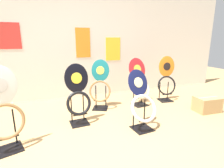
{
  "coord_description": "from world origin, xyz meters",
  "views": [
    {
      "loc": [
        -0.46,
        -1.53,
        1.28
      ],
      "look_at": [
        0.52,
        1.2,
        0.55
      ],
      "focal_mm": 28.0,
      "sensor_mm": 36.0,
      "label": 1
    }
  ],
  "objects_px": {
    "toilet_seat_display_crimson_swirl": "(139,83)",
    "toilet_seat_display_jazz_black": "(78,96)",
    "toilet_seat_display_orange_sun": "(166,80)",
    "toilet_seat_display_navy_moon": "(142,103)",
    "toilet_seat_display_teal_sax": "(100,87)",
    "toilet_seat_display_white_plain": "(3,111)",
    "storage_box": "(207,104)"
  },
  "relations": [
    {
      "from": "toilet_seat_display_crimson_swirl",
      "to": "toilet_seat_display_jazz_black",
      "type": "bearing_deg",
      "value": -161.4
    },
    {
      "from": "toilet_seat_display_orange_sun",
      "to": "toilet_seat_display_jazz_black",
      "type": "relative_size",
      "value": 1.02
    },
    {
      "from": "toilet_seat_display_navy_moon",
      "to": "toilet_seat_display_teal_sax",
      "type": "xyz_separation_m",
      "value": [
        -0.35,
        0.98,
        0.03
      ]
    },
    {
      "from": "toilet_seat_display_jazz_black",
      "to": "toilet_seat_display_crimson_swirl",
      "type": "xyz_separation_m",
      "value": [
        1.29,
        0.43,
        0.0
      ]
    },
    {
      "from": "toilet_seat_display_navy_moon",
      "to": "toilet_seat_display_white_plain",
      "type": "bearing_deg",
      "value": 177.71
    },
    {
      "from": "toilet_seat_display_white_plain",
      "to": "toilet_seat_display_jazz_black",
      "type": "bearing_deg",
      "value": 24.35
    },
    {
      "from": "toilet_seat_display_orange_sun",
      "to": "toilet_seat_display_teal_sax",
      "type": "distance_m",
      "value": 1.46
    },
    {
      "from": "toilet_seat_display_white_plain",
      "to": "toilet_seat_display_crimson_swirl",
      "type": "distance_m",
      "value": 2.36
    },
    {
      "from": "toilet_seat_display_teal_sax",
      "to": "toilet_seat_display_jazz_black",
      "type": "height_order",
      "value": "toilet_seat_display_jazz_black"
    },
    {
      "from": "toilet_seat_display_crimson_swirl",
      "to": "storage_box",
      "type": "height_order",
      "value": "toilet_seat_display_crimson_swirl"
    },
    {
      "from": "toilet_seat_display_crimson_swirl",
      "to": "storage_box",
      "type": "bearing_deg",
      "value": -36.81
    },
    {
      "from": "toilet_seat_display_crimson_swirl",
      "to": "toilet_seat_display_white_plain",
      "type": "bearing_deg",
      "value": -158.97
    },
    {
      "from": "toilet_seat_display_white_plain",
      "to": "toilet_seat_display_navy_moon",
      "type": "distance_m",
      "value": 1.76
    },
    {
      "from": "toilet_seat_display_orange_sun",
      "to": "toilet_seat_display_navy_moon",
      "type": "height_order",
      "value": "toilet_seat_display_orange_sun"
    },
    {
      "from": "toilet_seat_display_white_plain",
      "to": "toilet_seat_display_teal_sax",
      "type": "bearing_deg",
      "value": 32.92
    },
    {
      "from": "toilet_seat_display_jazz_black",
      "to": "storage_box",
      "type": "xyz_separation_m",
      "value": [
        2.29,
        -0.32,
        -0.31
      ]
    },
    {
      "from": "toilet_seat_display_jazz_black",
      "to": "toilet_seat_display_orange_sun",
      "type": "bearing_deg",
      "value": 13.02
    },
    {
      "from": "toilet_seat_display_teal_sax",
      "to": "toilet_seat_display_crimson_swirl",
      "type": "xyz_separation_m",
      "value": [
        0.8,
        -0.06,
        0.02
      ]
    },
    {
      "from": "toilet_seat_display_orange_sun",
      "to": "toilet_seat_display_teal_sax",
      "type": "xyz_separation_m",
      "value": [
        -1.46,
        0.04,
        -0.02
      ]
    },
    {
      "from": "toilet_seat_display_teal_sax",
      "to": "storage_box",
      "type": "xyz_separation_m",
      "value": [
        1.8,
        -0.81,
        -0.29
      ]
    },
    {
      "from": "toilet_seat_display_white_plain",
      "to": "toilet_seat_display_jazz_black",
      "type": "xyz_separation_m",
      "value": [
        0.91,
        0.41,
        -0.05
      ]
    },
    {
      "from": "toilet_seat_display_teal_sax",
      "to": "toilet_seat_display_crimson_swirl",
      "type": "height_order",
      "value": "toilet_seat_display_crimson_swirl"
    },
    {
      "from": "toilet_seat_display_navy_moon",
      "to": "toilet_seat_display_jazz_black",
      "type": "xyz_separation_m",
      "value": [
        -0.84,
        0.48,
        0.05
      ]
    },
    {
      "from": "toilet_seat_display_jazz_black",
      "to": "toilet_seat_display_crimson_swirl",
      "type": "height_order",
      "value": "toilet_seat_display_jazz_black"
    },
    {
      "from": "toilet_seat_display_white_plain",
      "to": "storage_box",
      "type": "xyz_separation_m",
      "value": [
        3.21,
        0.1,
        -0.36
      ]
    },
    {
      "from": "toilet_seat_display_jazz_black",
      "to": "toilet_seat_display_white_plain",
      "type": "bearing_deg",
      "value": -155.65
    },
    {
      "from": "toilet_seat_display_navy_moon",
      "to": "toilet_seat_display_jazz_black",
      "type": "distance_m",
      "value": 0.97
    },
    {
      "from": "toilet_seat_display_navy_moon",
      "to": "toilet_seat_display_crimson_swirl",
      "type": "height_order",
      "value": "toilet_seat_display_crimson_swirl"
    },
    {
      "from": "toilet_seat_display_orange_sun",
      "to": "toilet_seat_display_white_plain",
      "type": "distance_m",
      "value": 2.99
    },
    {
      "from": "toilet_seat_display_crimson_swirl",
      "to": "storage_box",
      "type": "xyz_separation_m",
      "value": [
        1.0,
        -0.75,
        -0.31
      ]
    },
    {
      "from": "toilet_seat_display_navy_moon",
      "to": "toilet_seat_display_crimson_swirl",
      "type": "relative_size",
      "value": 0.92
    },
    {
      "from": "toilet_seat_display_orange_sun",
      "to": "toilet_seat_display_crimson_swirl",
      "type": "distance_m",
      "value": 0.66
    }
  ]
}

